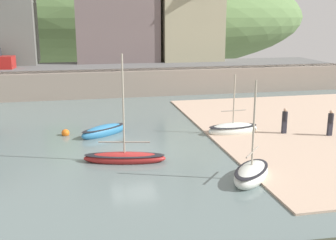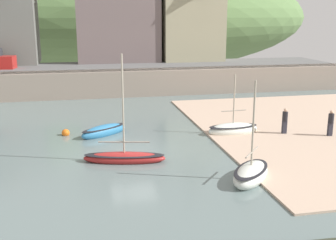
{
  "view_description": "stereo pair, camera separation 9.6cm",
  "coord_description": "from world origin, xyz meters",
  "px_view_note": "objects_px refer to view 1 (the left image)",
  "views": [
    {
      "loc": [
        -2.73,
        -22.09,
        7.36
      ],
      "look_at": [
        2.36,
        1.77,
        1.25
      ],
      "focal_mm": 44.67,
      "sensor_mm": 36.0,
      "label": 1
    },
    {
      "loc": [
        -2.64,
        -22.11,
        7.36
      ],
      "look_at": [
        2.36,
        1.77,
        1.25
      ],
      "focal_mm": 44.67,
      "sensor_mm": 36.0,
      "label": 2
    }
  ],
  "objects_px": {
    "person_near_water": "(330,122)",
    "dinghy_open_wooden": "(233,129)",
    "mooring_buoy": "(65,133)",
    "sailboat_white_hull": "(251,174)",
    "waterfront_building_centre": "(116,9)",
    "sailboat_blue_trim": "(104,131)",
    "sailboat_tall_mast": "(125,157)",
    "person_on_slipway": "(285,120)",
    "waterfront_building_right": "(189,16)"
  },
  "relations": [
    {
      "from": "sailboat_blue_trim",
      "to": "person_on_slipway",
      "type": "xyz_separation_m",
      "value": [
        11.21,
        -2.31,
        0.72
      ]
    },
    {
      "from": "waterfront_building_right",
      "to": "sailboat_white_hull",
      "type": "distance_m",
      "value": 31.67
    },
    {
      "from": "waterfront_building_centre",
      "to": "sailboat_tall_mast",
      "type": "distance_m",
      "value": 27.98
    },
    {
      "from": "sailboat_white_hull",
      "to": "sailboat_tall_mast",
      "type": "distance_m",
      "value": 6.58
    },
    {
      "from": "waterfront_building_right",
      "to": "person_near_water",
      "type": "height_order",
      "value": "waterfront_building_right"
    },
    {
      "from": "dinghy_open_wooden",
      "to": "sailboat_white_hull",
      "type": "bearing_deg",
      "value": -108.34
    },
    {
      "from": "dinghy_open_wooden",
      "to": "waterfront_building_right",
      "type": "bearing_deg",
      "value": 78.47
    },
    {
      "from": "waterfront_building_right",
      "to": "sailboat_tall_mast",
      "type": "height_order",
      "value": "waterfront_building_right"
    },
    {
      "from": "sailboat_blue_trim",
      "to": "person_on_slipway",
      "type": "height_order",
      "value": "person_on_slipway"
    },
    {
      "from": "waterfront_building_centre",
      "to": "mooring_buoy",
      "type": "xyz_separation_m",
      "value": [
        -5.35,
        -21.09,
        -7.9
      ]
    },
    {
      "from": "dinghy_open_wooden",
      "to": "person_on_slipway",
      "type": "xyz_separation_m",
      "value": [
        3.09,
        -0.89,
        0.69
      ]
    },
    {
      "from": "person_near_water",
      "to": "waterfront_building_right",
      "type": "bearing_deg",
      "value": 95.82
    },
    {
      "from": "waterfront_building_right",
      "to": "person_near_water",
      "type": "relative_size",
      "value": 5.96
    },
    {
      "from": "dinghy_open_wooden",
      "to": "person_on_slipway",
      "type": "relative_size",
      "value": 2.5
    },
    {
      "from": "waterfront_building_centre",
      "to": "person_on_slipway",
      "type": "height_order",
      "value": "waterfront_building_centre"
    },
    {
      "from": "sailboat_tall_mast",
      "to": "mooring_buoy",
      "type": "xyz_separation_m",
      "value": [
        -3.12,
        5.69,
        -0.09
      ]
    },
    {
      "from": "sailboat_white_hull",
      "to": "mooring_buoy",
      "type": "bearing_deg",
      "value": 82.2
    },
    {
      "from": "sailboat_tall_mast",
      "to": "sailboat_blue_trim",
      "type": "bearing_deg",
      "value": 110.2
    },
    {
      "from": "sailboat_white_hull",
      "to": "sailboat_blue_trim",
      "type": "relative_size",
      "value": 1.47
    },
    {
      "from": "sailboat_white_hull",
      "to": "person_on_slipway",
      "type": "height_order",
      "value": "sailboat_white_hull"
    },
    {
      "from": "mooring_buoy",
      "to": "sailboat_white_hull",
      "type": "bearing_deg",
      "value": -47.67
    },
    {
      "from": "sailboat_tall_mast",
      "to": "sailboat_blue_trim",
      "type": "xyz_separation_m",
      "value": [
        -0.74,
        5.25,
        0.02
      ]
    },
    {
      "from": "sailboat_tall_mast",
      "to": "person_near_water",
      "type": "relative_size",
      "value": 3.53
    },
    {
      "from": "sailboat_tall_mast",
      "to": "sailboat_white_hull",
      "type": "bearing_deg",
      "value": -22.17
    },
    {
      "from": "dinghy_open_wooden",
      "to": "person_on_slipway",
      "type": "height_order",
      "value": "dinghy_open_wooden"
    },
    {
      "from": "dinghy_open_wooden",
      "to": "sailboat_blue_trim",
      "type": "distance_m",
      "value": 8.24
    },
    {
      "from": "sailboat_white_hull",
      "to": "person_on_slipway",
      "type": "xyz_separation_m",
      "value": [
        5.04,
        6.65,
        0.67
      ]
    },
    {
      "from": "sailboat_tall_mast",
      "to": "mooring_buoy",
      "type": "bearing_deg",
      "value": 130.93
    },
    {
      "from": "waterfront_building_centre",
      "to": "person_near_water",
      "type": "relative_size",
      "value": 6.9
    },
    {
      "from": "dinghy_open_wooden",
      "to": "sailboat_blue_trim",
      "type": "bearing_deg",
      "value": 166.2
    },
    {
      "from": "mooring_buoy",
      "to": "person_near_water",
      "type": "bearing_deg",
      "value": -13.31
    },
    {
      "from": "sailboat_tall_mast",
      "to": "waterfront_building_centre",
      "type": "bearing_deg",
      "value": 97.39
    },
    {
      "from": "waterfront_building_right",
      "to": "person_on_slipway",
      "type": "bearing_deg",
      "value": -89.99
    },
    {
      "from": "waterfront_building_centre",
      "to": "person_on_slipway",
      "type": "xyz_separation_m",
      "value": [
        8.24,
        -23.83,
        -7.07
      ]
    },
    {
      "from": "dinghy_open_wooden",
      "to": "sailboat_tall_mast",
      "type": "relative_size",
      "value": 0.71
    },
    {
      "from": "person_near_water",
      "to": "person_on_slipway",
      "type": "bearing_deg",
      "value": 157.09
    },
    {
      "from": "waterfront_building_right",
      "to": "sailboat_blue_trim",
      "type": "bearing_deg",
      "value": -117.5
    },
    {
      "from": "sailboat_blue_trim",
      "to": "person_on_slipway",
      "type": "bearing_deg",
      "value": -45.84
    },
    {
      "from": "sailboat_tall_mast",
      "to": "mooring_buoy",
      "type": "distance_m",
      "value": 6.49
    },
    {
      "from": "waterfront_building_centre",
      "to": "sailboat_blue_trim",
      "type": "height_order",
      "value": "waterfront_building_centre"
    },
    {
      "from": "person_on_slipway",
      "to": "dinghy_open_wooden",
      "type": "bearing_deg",
      "value": 163.99
    },
    {
      "from": "waterfront_building_right",
      "to": "mooring_buoy",
      "type": "xyz_separation_m",
      "value": [
        -13.58,
        -21.09,
        -7.15
      ]
    },
    {
      "from": "dinghy_open_wooden",
      "to": "person_near_water",
      "type": "distance_m",
      "value": 5.99
    },
    {
      "from": "person_near_water",
      "to": "dinghy_open_wooden",
      "type": "bearing_deg",
      "value": 160.81
    },
    {
      "from": "sailboat_blue_trim",
      "to": "mooring_buoy",
      "type": "xyz_separation_m",
      "value": [
        -2.38,
        0.43,
        -0.11
      ]
    },
    {
      "from": "sailboat_white_hull",
      "to": "mooring_buoy",
      "type": "height_order",
      "value": "sailboat_white_hull"
    },
    {
      "from": "sailboat_tall_mast",
      "to": "dinghy_open_wooden",
      "type": "bearing_deg",
      "value": 39.59
    },
    {
      "from": "dinghy_open_wooden",
      "to": "person_near_water",
      "type": "xyz_separation_m",
      "value": [
        5.62,
        -1.96,
        0.69
      ]
    },
    {
      "from": "sailboat_blue_trim",
      "to": "person_near_water",
      "type": "distance_m",
      "value": 14.17
    },
    {
      "from": "person_on_slipway",
      "to": "sailboat_blue_trim",
      "type": "bearing_deg",
      "value": 168.36
    }
  ]
}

